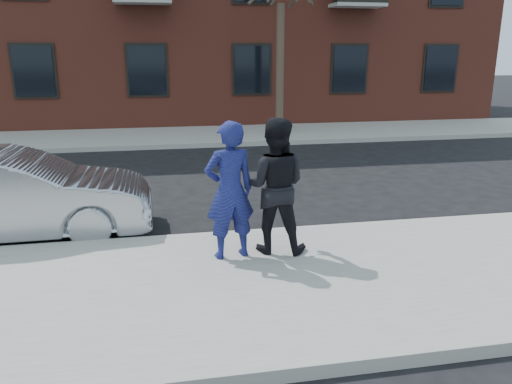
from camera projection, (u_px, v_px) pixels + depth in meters
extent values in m
plane|color=black|center=(127.00, 295.00, 6.08)|extent=(100.00, 100.00, 0.00)
cube|color=gray|center=(126.00, 299.00, 5.83)|extent=(50.00, 3.50, 0.15)
cube|color=#999691|center=(133.00, 243.00, 7.53)|extent=(50.00, 0.10, 0.15)
cube|color=gray|center=(147.00, 137.00, 16.70)|extent=(50.00, 3.50, 0.15)
cube|color=#999691|center=(145.00, 147.00, 14.99)|extent=(50.00, 0.10, 0.15)
cube|color=black|center=(252.00, 70.00, 18.41)|extent=(1.30, 0.06, 1.70)
cube|color=black|center=(440.00, 68.00, 19.77)|extent=(1.30, 0.06, 1.70)
cylinder|color=#3E3024|center=(280.00, 70.00, 16.67)|extent=(0.26, 0.26, 4.20)
imported|color=#999BA3|center=(11.00, 196.00, 7.74)|extent=(4.28, 1.57, 1.40)
imported|color=navy|center=(230.00, 191.00, 6.60)|extent=(0.75, 0.57, 1.87)
cube|color=black|center=(220.00, 158.00, 6.67)|extent=(0.09, 0.14, 0.08)
imported|color=black|center=(274.00, 186.00, 6.82)|extent=(1.08, 0.95, 1.87)
cube|color=black|center=(265.00, 174.00, 6.98)|extent=(0.09, 0.14, 0.06)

